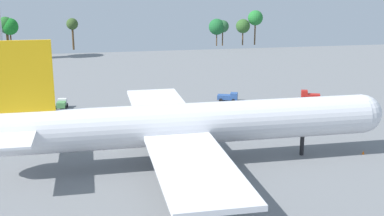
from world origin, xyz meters
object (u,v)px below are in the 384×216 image
(pushback_tractor, at_px, (228,97))
(safety_cone_nose, at_px, (363,152))
(fuel_truck, at_px, (309,95))
(cargo_loader, at_px, (102,119))
(cargo_airplane, at_px, (191,124))
(baggage_tug, at_px, (167,99))
(catering_truck, at_px, (62,104))

(pushback_tractor, xyz_separation_m, safety_cone_nose, (12.27, -41.77, -0.77))
(fuel_truck, bearing_deg, cargo_loader, -167.02)
(cargo_airplane, bearing_deg, safety_cone_nose, -3.57)
(cargo_airplane, relative_size, cargo_loader, 11.94)
(cargo_airplane, xyz_separation_m, pushback_tractor, (17.61, 39.91, -5.54))
(fuel_truck, bearing_deg, pushback_tractor, 174.00)
(pushback_tractor, relative_size, fuel_truck, 1.07)
(cargo_airplane, height_order, fuel_truck, cargo_airplane)
(cargo_loader, distance_m, baggage_tug, 21.94)
(cargo_loader, distance_m, pushback_tractor, 34.12)
(fuel_truck, bearing_deg, safety_cone_nose, -101.54)
(catering_truck, xyz_separation_m, fuel_truck, (60.29, -3.04, -0.07))
(fuel_truck, xyz_separation_m, baggage_tug, (-35.51, 3.16, 0.02))
(pushback_tractor, xyz_separation_m, fuel_truck, (20.37, -2.14, -0.03))
(pushback_tractor, bearing_deg, safety_cone_nose, -73.62)
(cargo_loader, bearing_deg, baggage_tug, 43.26)
(cargo_airplane, bearing_deg, pushback_tractor, 66.19)
(baggage_tug, bearing_deg, cargo_loader, -136.74)
(baggage_tug, relative_size, safety_cone_nose, 7.19)
(fuel_truck, relative_size, safety_cone_nose, 7.90)
(catering_truck, distance_m, baggage_tug, 24.78)
(fuel_truck, xyz_separation_m, safety_cone_nose, (-8.10, -39.63, -0.73))
(pushback_tractor, bearing_deg, cargo_airplane, -113.81)
(cargo_airplane, height_order, catering_truck, cargo_airplane)
(pushback_tractor, relative_size, catering_truck, 1.40)
(pushback_tractor, height_order, fuel_truck, fuel_truck)
(cargo_loader, distance_m, safety_cone_nose, 51.52)
(catering_truck, height_order, baggage_tug, baggage_tug)
(cargo_airplane, relative_size, baggage_tug, 14.55)
(baggage_tug, bearing_deg, fuel_truck, -5.09)
(cargo_airplane, height_order, pushback_tractor, cargo_airplane)
(cargo_airplane, height_order, cargo_loader, cargo_airplane)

